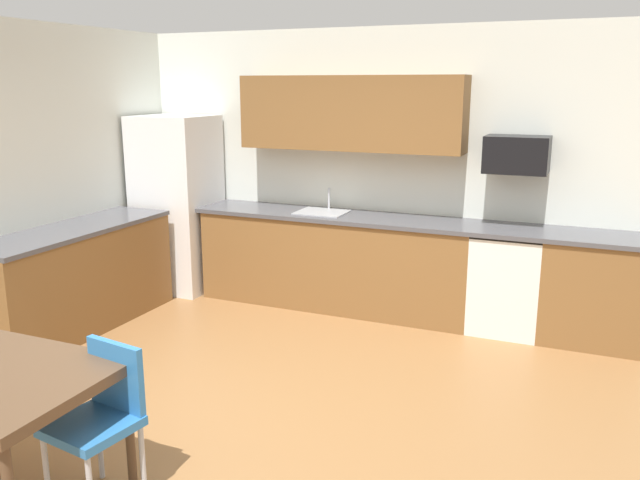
# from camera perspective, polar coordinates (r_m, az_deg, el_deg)

# --- Properties ---
(ground_plane) EXTENTS (12.00, 12.00, 0.00)m
(ground_plane) POSITION_cam_1_polar(r_m,az_deg,el_deg) (4.54, -5.16, -15.16)
(ground_plane) COLOR olive
(wall_back) EXTENTS (5.80, 0.10, 2.70)m
(wall_back) POSITION_cam_1_polar(r_m,az_deg,el_deg) (6.48, 5.79, 6.14)
(wall_back) COLOR silver
(wall_back) RESTS_ON ground
(cabinet_run_back) EXTENTS (2.71, 0.60, 0.90)m
(cabinet_run_back) POSITION_cam_1_polar(r_m,az_deg,el_deg) (6.47, 1.32, -1.95)
(cabinet_run_back) COLOR brown
(cabinet_run_back) RESTS_ON ground
(cabinet_run_back_right) EXTENTS (0.84, 0.60, 0.90)m
(cabinet_run_back_right) POSITION_cam_1_polar(r_m,az_deg,el_deg) (6.04, 22.78, -4.16)
(cabinet_run_back_right) COLOR brown
(cabinet_run_back_right) RESTS_ON ground
(cabinet_run_left) EXTENTS (0.60, 2.00, 0.90)m
(cabinet_run_left) POSITION_cam_1_polar(r_m,az_deg,el_deg) (6.26, -20.54, -3.36)
(cabinet_run_left) COLOR brown
(cabinet_run_left) RESTS_ON ground
(countertop_back) EXTENTS (4.80, 0.64, 0.04)m
(countertop_back) POSITION_cam_1_polar(r_m,az_deg,el_deg) (6.23, 4.72, 1.85)
(countertop_back) COLOR #4C4C51
(countertop_back) RESTS_ON cabinet_run_back
(countertop_left) EXTENTS (0.64, 2.00, 0.04)m
(countertop_left) POSITION_cam_1_polar(r_m,az_deg,el_deg) (6.15, -20.90, 0.84)
(countertop_left) COLOR #4C4C51
(countertop_left) RESTS_ON cabinet_run_left
(upper_cabinets_back) EXTENTS (2.20, 0.34, 0.70)m
(upper_cabinets_back) POSITION_cam_1_polar(r_m,az_deg,el_deg) (6.33, 2.65, 11.01)
(upper_cabinets_back) COLOR brown
(refrigerator) EXTENTS (0.76, 0.70, 1.85)m
(refrigerator) POSITION_cam_1_polar(r_m,az_deg,el_deg) (7.14, -12.34, 3.12)
(refrigerator) COLOR white
(refrigerator) RESTS_ON ground
(oven_range) EXTENTS (0.60, 0.60, 0.91)m
(oven_range) POSITION_cam_1_polar(r_m,az_deg,el_deg) (6.07, 15.99, -3.47)
(oven_range) COLOR white
(oven_range) RESTS_ON ground
(microwave) EXTENTS (0.54, 0.36, 0.32)m
(microwave) POSITION_cam_1_polar(r_m,az_deg,el_deg) (5.96, 16.82, 7.16)
(microwave) COLOR black
(sink_basin) EXTENTS (0.48, 0.40, 0.14)m
(sink_basin) POSITION_cam_1_polar(r_m,az_deg,el_deg) (6.42, 0.17, 1.88)
(sink_basin) COLOR #A5A8AD
(sink_basin) RESTS_ON countertop_back
(sink_faucet) EXTENTS (0.02, 0.02, 0.24)m
(sink_faucet) POSITION_cam_1_polar(r_m,az_deg,el_deg) (6.55, 0.79, 3.54)
(sink_faucet) COLOR #B2B5BA
(sink_faucet) RESTS_ON countertop_back
(chair_near_table) EXTENTS (0.46, 0.46, 0.85)m
(chair_near_table) POSITION_cam_1_polar(r_m,az_deg,el_deg) (3.71, -18.53, -13.98)
(chair_near_table) COLOR #2D72B7
(chair_near_table) RESTS_ON ground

